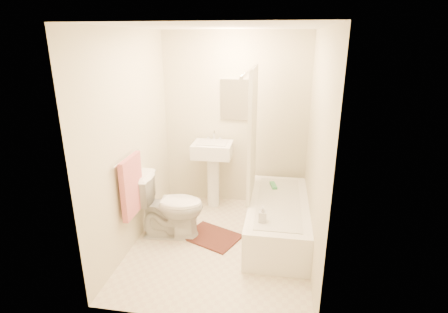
% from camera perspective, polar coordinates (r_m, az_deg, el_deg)
% --- Properties ---
extents(floor, '(2.40, 2.40, 0.00)m').
position_cam_1_polar(floor, '(4.24, -0.56, -14.01)').
color(floor, beige).
rests_on(floor, ground).
extents(ceiling, '(2.40, 2.40, 0.00)m').
position_cam_1_polar(ceiling, '(3.56, -0.69, 20.46)').
color(ceiling, white).
rests_on(ceiling, ground).
extents(wall_back, '(2.00, 0.02, 2.40)m').
position_cam_1_polar(wall_back, '(4.87, 1.82, 5.79)').
color(wall_back, beige).
rests_on(wall_back, ground).
extents(wall_left, '(0.02, 2.40, 2.40)m').
position_cam_1_polar(wall_left, '(4.02, -14.83, 2.31)').
color(wall_left, beige).
rests_on(wall_left, ground).
extents(wall_right, '(0.02, 2.40, 2.40)m').
position_cam_1_polar(wall_right, '(3.70, 14.84, 0.89)').
color(wall_right, beige).
rests_on(wall_right, ground).
extents(mirror, '(0.40, 0.03, 0.55)m').
position_cam_1_polar(mirror, '(4.80, 1.82, 9.24)').
color(mirror, white).
rests_on(mirror, wall_back).
extents(curtain_rod, '(0.03, 1.70, 0.03)m').
position_cam_1_polar(curtain_rod, '(3.63, 4.42, 14.06)').
color(curtain_rod, silver).
rests_on(curtain_rod, wall_back).
extents(shower_curtain, '(0.04, 0.80, 1.55)m').
position_cam_1_polar(shower_curtain, '(4.16, 4.65, 3.75)').
color(shower_curtain, silver).
rests_on(shower_curtain, curtain_rod).
extents(towel_bar, '(0.02, 0.60, 0.02)m').
position_cam_1_polar(towel_bar, '(3.81, -15.65, -0.22)').
color(towel_bar, silver).
rests_on(towel_bar, wall_left).
extents(towel, '(0.06, 0.45, 0.66)m').
position_cam_1_polar(towel, '(3.91, -14.84, -4.68)').
color(towel, '#CC7266').
rests_on(towel, towel_bar).
extents(toilet_paper, '(0.11, 0.12, 0.12)m').
position_cam_1_polar(toilet_paper, '(4.26, -12.77, -3.73)').
color(toilet_paper, white).
rests_on(toilet_paper, wall_left).
extents(toilet, '(0.84, 0.51, 0.79)m').
position_cam_1_polar(toilet, '(4.27, -8.76, -7.95)').
color(toilet, silver).
rests_on(toilet, floor).
extents(sink, '(0.53, 0.43, 1.03)m').
position_cam_1_polar(sink, '(4.88, -1.83, -2.59)').
color(sink, white).
rests_on(sink, floor).
extents(bathtub, '(0.70, 1.60, 0.45)m').
position_cam_1_polar(bathtub, '(4.34, 8.76, -9.99)').
color(bathtub, white).
rests_on(bathtub, floor).
extents(bath_mat, '(0.76, 0.68, 0.02)m').
position_cam_1_polar(bath_mat, '(4.35, -1.97, -12.96)').
color(bath_mat, '#4E2A1B').
rests_on(bath_mat, floor).
extents(soap_bottle, '(0.08, 0.09, 0.18)m').
position_cam_1_polar(soap_bottle, '(3.74, 6.33, -9.37)').
color(soap_bottle, silver).
rests_on(soap_bottle, bathtub).
extents(scrub_brush, '(0.11, 0.22, 0.04)m').
position_cam_1_polar(scrub_brush, '(4.61, 8.06, -4.74)').
color(scrub_brush, '#42A65E').
rests_on(scrub_brush, bathtub).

